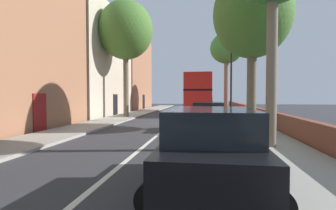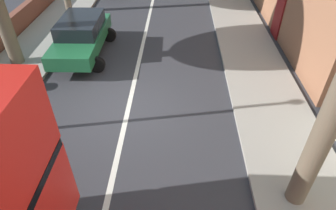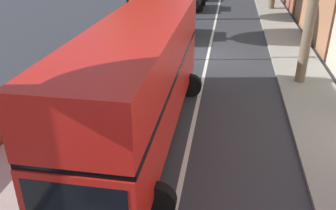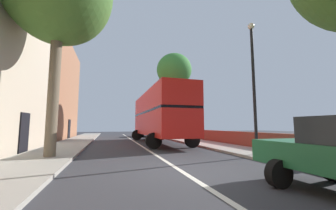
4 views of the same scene
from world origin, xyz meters
name	(u,v)px [view 1 (image 1 of 4)]	position (x,y,z in m)	size (l,w,h in m)	color
ground_plane	(173,123)	(0.00, 0.00, 0.00)	(84.00, 84.00, 0.00)	#333338
road_centre_line	(173,123)	(0.00, 0.00, 0.00)	(0.16, 54.00, 0.01)	silver
sidewalk_left	(108,121)	(-4.90, 0.00, 0.06)	(2.60, 60.00, 0.12)	#9E998E
sidewalk_right	(242,123)	(4.90, 0.00, 0.06)	(2.60, 60.00, 0.12)	#9E998E
terraced_houses_left	(64,54)	(-8.50, 0.10, 5.21)	(4.07, 47.52, 10.60)	brown
boundary_wall_right	(264,117)	(6.45, 0.00, 0.51)	(0.36, 54.00, 1.02)	brown
double_decker_bus	(199,92)	(1.70, 9.58, 2.35)	(3.56, 11.08, 4.06)	red
parked_car_black_right_0	(206,103)	(2.50, 19.32, 0.95)	(2.46, 4.31, 1.67)	black
parked_car_black_right_2	(211,146)	(2.50, -13.64, 0.98)	(2.49, 4.32, 1.74)	black
parked_car_green_right_3	(208,114)	(2.50, -3.76, 0.92)	(2.49, 4.53, 1.62)	#1E6038
street_tree_left_2	(126,31)	(-4.59, 3.49, 7.68)	(4.77, 4.77, 10.18)	brown
street_tree_right_3	(226,49)	(4.98, 15.39, 7.86)	(4.12, 4.12, 9.83)	#7A6B56
street_tree_right_5	(252,15)	(5.09, -2.77, 6.76)	(4.60, 4.60, 9.32)	brown
lamppost_right	(231,72)	(4.30, 1.51, 3.81)	(0.32, 0.32, 6.31)	black
litter_bin_right	(249,114)	(5.30, -0.75, 0.72)	(0.55, 0.55, 1.19)	black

